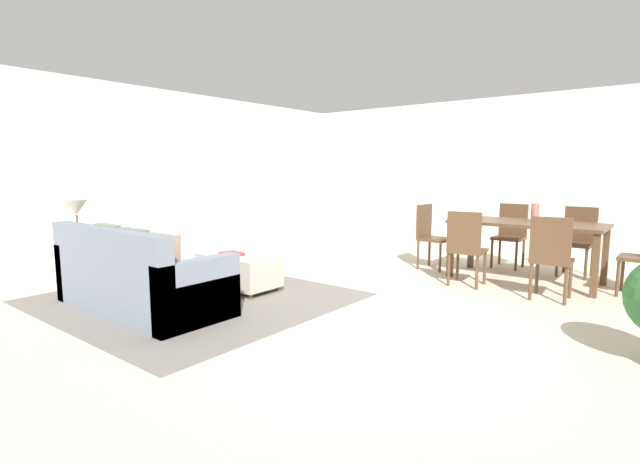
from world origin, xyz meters
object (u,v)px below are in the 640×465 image
at_px(dining_chair_head_west, 430,232).
at_px(vase_centerpiece, 535,213).
at_px(dining_chair_near_right, 551,254).
at_px(dining_table, 526,229).
at_px(dining_chair_near_left, 466,244).
at_px(couch, 138,280).
at_px(side_table, 79,253).
at_px(ottoman_table, 239,270).
at_px(book_on_ottoman, 232,254).
at_px(dining_chair_far_right, 578,237).
at_px(table_lamp, 76,209).
at_px(dining_chair_far_left, 511,231).

height_order(dining_chair_head_west, vase_centerpiece, vase_centerpiece).
xyz_separation_m(dining_chair_near_right, dining_chair_head_west, (-1.78, 0.79, 0.00)).
height_order(dining_table, dining_chair_near_left, dining_chair_near_left).
bearing_deg(dining_chair_near_right, dining_table, 120.28).
distance_m(dining_table, dining_chair_head_west, 1.31).
bearing_deg(dining_chair_head_west, couch, -110.60).
relative_size(side_table, vase_centerpiece, 2.32).
bearing_deg(side_table, dining_chair_near_right, 33.22).
relative_size(ottoman_table, book_on_ottoman, 3.66).
relative_size(couch, dining_chair_head_west, 2.14).
bearing_deg(book_on_ottoman, dining_chair_near_left, 41.68).
height_order(ottoman_table, book_on_ottoman, book_on_ottoman).
bearing_deg(dining_chair_far_right, dining_table, -120.67).
distance_m(couch, dining_chair_far_right, 5.52).
height_order(side_table, book_on_ottoman, side_table).
xyz_separation_m(side_table, dining_chair_far_right, (4.44, 4.52, 0.09)).
distance_m(dining_table, book_on_ottoman, 3.69).
xyz_separation_m(side_table, book_on_ottoman, (1.41, 1.11, -0.00)).
distance_m(dining_chair_near_left, dining_chair_far_right, 1.80).
bearing_deg(book_on_ottoman, dining_chair_head_west, 63.97).
relative_size(dining_chair_far_right, dining_chair_head_west, 1.00).
bearing_deg(dining_chair_head_west, table_lamp, -125.83).
xyz_separation_m(couch, vase_centerpiece, (2.79, 3.74, 0.58)).
height_order(couch, dining_table, couch).
relative_size(couch, table_lamp, 3.75).
bearing_deg(dining_table, table_lamp, -136.76).
distance_m(table_lamp, dining_chair_far_right, 6.35).
relative_size(dining_chair_near_left, book_on_ottoman, 3.54).
relative_size(dining_chair_near_right, dining_chair_far_right, 1.00).
xyz_separation_m(couch, dining_chair_near_right, (3.18, 2.93, 0.22)).
bearing_deg(dining_chair_head_west, dining_chair_near_left, -42.01).
bearing_deg(dining_chair_near_left, book_on_ottoman, -138.32).
bearing_deg(dining_table, couch, -125.73).
bearing_deg(book_on_ottoman, dining_table, 45.67).
bearing_deg(side_table, dining_chair_far_right, 45.49).
distance_m(side_table, dining_chair_near_right, 5.34).
relative_size(ottoman_table, dining_chair_far_left, 1.03).
relative_size(dining_table, dining_chair_near_right, 1.95).
relative_size(dining_chair_near_left, vase_centerpiece, 3.92).
bearing_deg(dining_chair_far_right, ottoman_table, -131.71).
distance_m(ottoman_table, dining_chair_near_right, 3.48).
distance_m(ottoman_table, dining_chair_far_right, 4.48).
bearing_deg(couch, dining_chair_head_west, 69.40).
relative_size(table_lamp, book_on_ottoman, 2.02).
bearing_deg(ottoman_table, dining_chair_near_right, 30.20).
bearing_deg(book_on_ottoman, vase_centerpiece, 44.50).
height_order(dining_chair_far_right, dining_chair_head_west, same).
height_order(table_lamp, dining_chair_near_left, table_lamp).
bearing_deg(dining_chair_far_right, couch, -124.91).
xyz_separation_m(ottoman_table, book_on_ottoman, (-0.05, -0.06, 0.19)).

